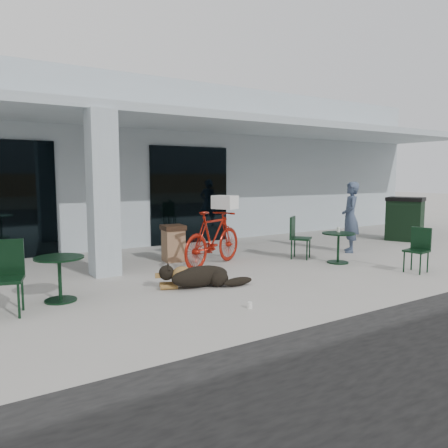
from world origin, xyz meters
TOP-DOWN VIEW (x-y plane):
  - ground at (0.00, 0.00)m, footprint 80.00×80.00m
  - building at (0.00, 8.50)m, footprint 22.00×7.00m
  - storefront_glass_right at (1.80, 4.98)m, footprint 2.40×0.06m
  - column at (-1.50, 2.30)m, footprint 0.50×0.50m
  - overhang at (0.00, 3.60)m, footprint 22.00×2.80m
  - bicycle at (0.69, 1.90)m, footprint 2.02×1.31m
  - laundry_basket at (1.10, 2.08)m, footprint 0.53×0.60m
  - dog at (-0.41, 0.51)m, footprint 1.31×0.83m
  - cup_near_dog at (-0.41, -0.93)m, footprint 0.09×0.09m
  - cafe_table_near at (-2.62, 0.92)m, footprint 0.96×0.96m
  - cafe_chair_near at (-3.41, 0.59)m, footprint 0.58×0.61m
  - cafe_table_far at (3.14, 0.68)m, footprint 0.83×0.83m
  - cafe_chair_far_a at (2.80, 1.50)m, footprint 0.63×0.64m
  - cafe_chair_far_b at (3.73, -0.80)m, footprint 0.49×0.46m
  - person at (4.42, 1.48)m, footprint 0.73×0.76m
  - cup_on_table at (3.27, 0.81)m, footprint 0.09×0.09m
  - trash_receptacle at (0.20, 2.80)m, footprint 0.52×0.52m
  - wheeled_bin at (7.32, 1.97)m, footprint 1.12×1.23m

SIDE VIEW (x-z plane):
  - ground at x=0.00m, z-range 0.00..0.00m
  - cup_near_dog at x=-0.41m, z-range 0.00..0.09m
  - dog at x=-0.41m, z-range 0.00..0.42m
  - cafe_table_far at x=3.14m, z-range 0.00..0.66m
  - cafe_table_near at x=-2.62m, z-range 0.00..0.68m
  - trash_receptacle at x=0.20m, z-range 0.00..0.81m
  - cafe_chair_far_b at x=3.73m, z-range 0.00..0.88m
  - cafe_chair_far_a at x=2.80m, z-range 0.00..0.96m
  - cafe_chair_near at x=-3.41m, z-range 0.00..1.03m
  - bicycle at x=0.69m, z-range 0.00..1.18m
  - wheeled_bin at x=7.32m, z-range 0.00..1.27m
  - cup_on_table at x=3.27m, z-range 0.66..0.76m
  - person at x=4.42m, z-range 0.00..1.75m
  - laundry_basket at x=1.10m, z-range 1.18..1.47m
  - storefront_glass_right at x=1.80m, z-range 0.00..2.70m
  - column at x=-1.50m, z-range 0.00..3.12m
  - building at x=0.00m, z-range 0.00..4.50m
  - overhang at x=0.00m, z-range 3.12..3.30m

